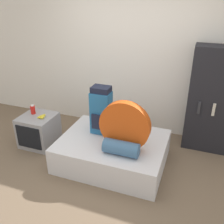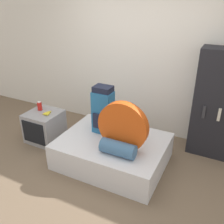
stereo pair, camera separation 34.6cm
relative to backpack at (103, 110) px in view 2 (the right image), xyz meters
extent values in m
plane|color=brown|center=(0.15, -0.62, -0.75)|extent=(16.00, 16.00, 0.00)
cube|color=white|center=(0.15, 1.04, 0.55)|extent=(8.00, 0.05, 2.60)
cube|color=silver|center=(0.24, -0.16, -0.55)|extent=(1.53, 1.18, 0.39)
cube|color=#23669E|center=(0.00, 0.00, -0.03)|extent=(0.29, 0.22, 0.65)
cube|color=#191E33|center=(0.00, 0.01, 0.33)|extent=(0.27, 0.20, 0.08)
cube|color=#191E33|center=(0.00, -0.12, -0.13)|extent=(0.20, 0.03, 0.23)
cylinder|color=#D14C14|center=(0.47, -0.30, -0.01)|extent=(0.70, 0.12, 0.70)
cylinder|color=#3D668E|center=(0.47, -0.46, -0.26)|extent=(0.48, 0.20, 0.20)
cube|color=#939399|center=(-1.09, -0.11, -0.49)|extent=(0.54, 0.54, 0.52)
cube|color=black|center=(-1.09, -0.39, -0.48)|extent=(0.43, 0.02, 0.38)
cylinder|color=red|center=(-1.21, -0.04, -0.16)|extent=(0.08, 0.08, 0.14)
cylinder|color=white|center=(-1.21, -0.04, -0.08)|extent=(0.05, 0.05, 0.02)
ellipsoid|color=yellow|center=(-1.01, -0.11, -0.21)|extent=(0.08, 0.17, 0.03)
ellipsoid|color=yellow|center=(-0.99, -0.11, -0.21)|extent=(0.05, 0.17, 0.03)
ellipsoid|color=yellow|center=(-0.98, -0.11, -0.21)|extent=(0.05, 0.17, 0.03)
ellipsoid|color=yellow|center=(-0.96, -0.11, -0.21)|extent=(0.08, 0.17, 0.03)
cube|color=black|center=(1.57, 0.78, 0.08)|extent=(0.78, 0.36, 1.67)
cube|color=#2D2D33|center=(1.36, 0.58, 0.02)|extent=(0.04, 0.02, 0.20)
cube|color=beige|center=(1.57, 0.58, 0.02)|extent=(0.04, 0.02, 0.20)
camera|label=1|loc=(1.31, -3.09, 1.60)|focal=40.00mm
camera|label=2|loc=(1.63, -2.95, 1.60)|focal=40.00mm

